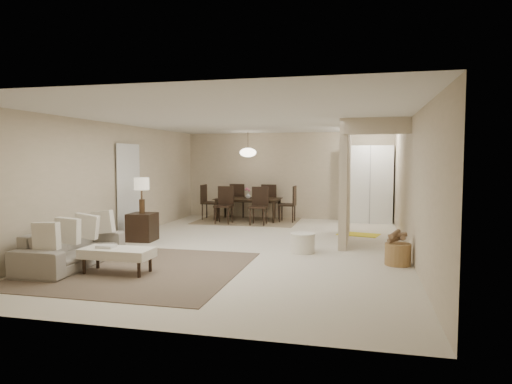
% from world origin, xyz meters
% --- Properties ---
extents(floor, '(9.00, 9.00, 0.00)m').
position_xyz_m(floor, '(0.00, 0.00, 0.00)').
color(floor, beige).
rests_on(floor, ground).
extents(ceiling, '(9.00, 9.00, 0.00)m').
position_xyz_m(ceiling, '(0.00, 0.00, 2.50)').
color(ceiling, white).
rests_on(ceiling, back_wall).
extents(back_wall, '(6.00, 0.00, 6.00)m').
position_xyz_m(back_wall, '(0.00, 4.50, 1.25)').
color(back_wall, '#BDAD8F').
rests_on(back_wall, floor).
extents(left_wall, '(0.00, 9.00, 9.00)m').
position_xyz_m(left_wall, '(-3.00, 0.00, 1.25)').
color(left_wall, '#BDAD8F').
rests_on(left_wall, floor).
extents(right_wall, '(0.00, 9.00, 9.00)m').
position_xyz_m(right_wall, '(3.00, 0.00, 1.25)').
color(right_wall, '#BDAD8F').
rests_on(right_wall, floor).
extents(partition, '(0.15, 2.50, 2.50)m').
position_xyz_m(partition, '(1.80, 1.25, 1.25)').
color(partition, '#BDAD8F').
rests_on(partition, floor).
extents(doorway, '(0.04, 0.90, 2.04)m').
position_xyz_m(doorway, '(-2.97, 0.60, 1.02)').
color(doorway, black).
rests_on(doorway, floor).
extents(pantry_cabinet, '(1.20, 0.55, 2.10)m').
position_xyz_m(pantry_cabinet, '(2.35, 4.15, 1.05)').
color(pantry_cabinet, white).
rests_on(pantry_cabinet, floor).
extents(flush_light, '(0.44, 0.44, 0.05)m').
position_xyz_m(flush_light, '(2.30, 3.20, 2.46)').
color(flush_light, white).
rests_on(flush_light, ceiling).
extents(living_rug, '(3.20, 3.20, 0.01)m').
position_xyz_m(living_rug, '(-1.26, -2.19, 0.01)').
color(living_rug, brown).
rests_on(living_rug, floor).
extents(sofa, '(2.11, 0.91, 0.61)m').
position_xyz_m(sofa, '(-2.45, -2.19, 0.30)').
color(sofa, gray).
rests_on(sofa, floor).
extents(ottoman_bench, '(1.10, 0.52, 0.39)m').
position_xyz_m(ottoman_bench, '(-1.46, -2.49, 0.31)').
color(ottoman_bench, white).
rests_on(ottoman_bench, living_rug).
extents(side_table, '(0.56, 0.56, 0.59)m').
position_xyz_m(side_table, '(-2.40, 0.14, 0.30)').
color(side_table, black).
rests_on(side_table, floor).
extents(table_lamp, '(0.32, 0.32, 0.76)m').
position_xyz_m(table_lamp, '(-2.40, 0.14, 1.15)').
color(table_lamp, '#4A331F').
rests_on(table_lamp, side_table).
extents(round_pouf, '(0.47, 0.47, 0.36)m').
position_xyz_m(round_pouf, '(1.09, -0.30, 0.18)').
color(round_pouf, white).
rests_on(round_pouf, floor).
extents(wicker_basket, '(0.55, 0.55, 0.36)m').
position_xyz_m(wicker_basket, '(2.75, -0.92, 0.18)').
color(wicker_basket, olive).
rests_on(wicker_basket, floor).
extents(dining_rug, '(2.80, 2.10, 0.01)m').
position_xyz_m(dining_rug, '(-0.98, 3.70, 0.01)').
color(dining_rug, '#856B52').
rests_on(dining_rug, floor).
extents(dining_table, '(1.81, 1.02, 0.63)m').
position_xyz_m(dining_table, '(-0.98, 3.70, 0.32)').
color(dining_table, black).
rests_on(dining_table, dining_rug).
extents(dining_chairs, '(2.69, 1.95, 1.00)m').
position_xyz_m(dining_chairs, '(-0.98, 3.70, 0.50)').
color(dining_chairs, black).
rests_on(dining_chairs, dining_rug).
extents(vase, '(0.18, 0.18, 0.15)m').
position_xyz_m(vase, '(-0.98, 3.70, 0.71)').
color(vase, white).
rests_on(vase, dining_table).
extents(yellow_mat, '(1.02, 0.76, 0.01)m').
position_xyz_m(yellow_mat, '(2.08, 2.00, 0.01)').
color(yellow_mat, yellow).
rests_on(yellow_mat, floor).
extents(pendant_light, '(0.46, 0.46, 0.71)m').
position_xyz_m(pendant_light, '(-0.98, 3.70, 1.92)').
color(pendant_light, '#4A331F').
rests_on(pendant_light, ceiling).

